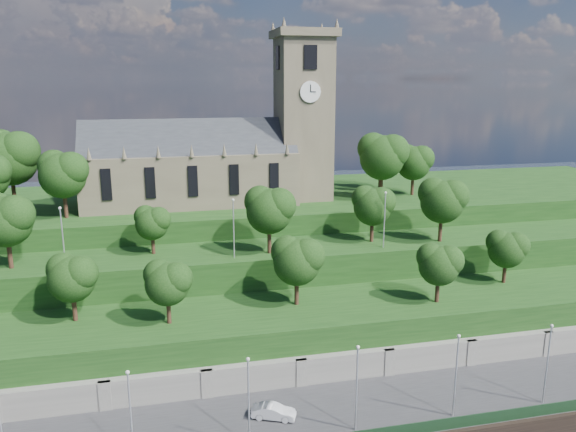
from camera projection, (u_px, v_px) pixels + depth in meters
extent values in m
cube|color=#2D2D30|center=(264.00, 428.00, 54.23)|extent=(160.00, 12.00, 2.00)
cube|color=slate|center=(254.00, 383.00, 59.55)|extent=(160.00, 2.00, 5.00)
cube|color=slate|center=(106.00, 405.00, 55.54)|extent=(1.20, 0.60, 5.00)
cube|color=slate|center=(207.00, 392.00, 57.71)|extent=(1.20, 0.60, 5.00)
cube|color=slate|center=(301.00, 381.00, 59.88)|extent=(1.20, 0.60, 5.00)
cube|color=slate|center=(389.00, 370.00, 62.05)|extent=(1.20, 0.60, 5.00)
cube|color=slate|center=(470.00, 361.00, 64.22)|extent=(1.20, 0.60, 5.00)
cube|color=slate|center=(547.00, 351.00, 66.39)|extent=(1.20, 0.60, 5.00)
cube|color=#173812|center=(245.00, 344.00, 64.88)|extent=(160.00, 12.00, 8.00)
cube|color=#173812|center=(232.00, 294.00, 74.82)|extent=(160.00, 10.00, 12.00)
cube|color=#173812|center=(216.00, 240.00, 94.34)|extent=(160.00, 32.00, 15.00)
cube|color=brown|center=(191.00, 178.00, 86.95)|extent=(32.00, 12.00, 8.00)
cube|color=#25292D|center=(189.00, 152.00, 86.00)|extent=(32.00, 10.18, 10.18)
cone|color=brown|center=(89.00, 154.00, 77.06)|extent=(0.70, 0.70, 1.80)
cone|color=brown|center=(124.00, 153.00, 78.08)|extent=(0.70, 0.70, 1.80)
cone|color=brown|center=(158.00, 152.00, 79.09)|extent=(0.70, 0.70, 1.80)
cone|color=brown|center=(192.00, 151.00, 80.10)|extent=(0.70, 0.70, 1.80)
cone|color=brown|center=(224.00, 150.00, 81.11)|extent=(0.70, 0.70, 1.80)
cone|color=brown|center=(256.00, 149.00, 82.13)|extent=(0.70, 0.70, 1.80)
cone|color=brown|center=(287.00, 148.00, 83.14)|extent=(0.70, 0.70, 1.80)
cube|color=black|center=(106.00, 185.00, 78.47)|extent=(1.40, 0.25, 4.50)
cube|color=black|center=(150.00, 183.00, 79.77)|extent=(1.40, 0.25, 4.50)
cube|color=black|center=(193.00, 181.00, 81.07)|extent=(1.40, 0.25, 4.50)
cube|color=black|center=(234.00, 180.00, 82.37)|extent=(1.40, 0.25, 4.50)
cube|color=black|center=(274.00, 178.00, 83.68)|extent=(1.40, 0.25, 4.50)
cube|color=brown|center=(303.00, 120.00, 88.83)|extent=(8.00, 8.00, 25.00)
cube|color=brown|center=(304.00, 34.00, 85.71)|extent=(9.20, 9.20, 1.20)
cone|color=brown|center=(284.00, 22.00, 80.77)|extent=(0.80, 0.80, 1.60)
cone|color=brown|center=(273.00, 27.00, 88.35)|extent=(0.80, 0.80, 1.60)
cone|color=brown|center=(337.00, 24.00, 82.51)|extent=(0.80, 0.80, 1.60)
cone|color=brown|center=(322.00, 28.00, 90.08)|extent=(0.80, 0.80, 1.60)
cube|color=black|center=(311.00, 57.00, 82.71)|extent=(2.00, 0.25, 3.50)
cube|color=black|center=(297.00, 59.00, 90.43)|extent=(2.00, 0.25, 3.50)
cube|color=black|center=(278.00, 58.00, 85.69)|extent=(0.25, 2.00, 3.50)
cube|color=black|center=(329.00, 58.00, 87.46)|extent=(0.25, 2.00, 3.50)
cylinder|color=white|center=(310.00, 92.00, 83.86)|extent=(3.20, 0.30, 3.20)
cylinder|color=white|center=(329.00, 91.00, 88.65)|extent=(0.30, 3.20, 3.20)
cube|color=black|center=(311.00, 88.00, 83.57)|extent=(0.12, 0.05, 1.10)
cube|color=black|center=(313.00, 92.00, 83.78)|extent=(0.80, 0.05, 0.12)
cylinder|color=#311C13|center=(74.00, 306.00, 61.42)|extent=(0.51, 0.51, 3.28)
sphere|color=black|center=(72.00, 279.00, 60.66)|extent=(5.10, 5.10, 5.10)
sphere|color=black|center=(80.00, 273.00, 60.22)|extent=(3.83, 3.83, 3.83)
sphere|color=black|center=(63.00, 269.00, 60.83)|extent=(3.57, 3.57, 3.57)
cylinder|color=#311C13|center=(169.00, 310.00, 60.79)|extent=(0.50, 0.50, 3.07)
sphere|color=black|center=(167.00, 284.00, 60.08)|extent=(4.78, 4.78, 4.78)
sphere|color=black|center=(176.00, 278.00, 59.66)|extent=(3.59, 3.59, 3.59)
sphere|color=black|center=(159.00, 274.00, 60.24)|extent=(3.35, 3.35, 3.35)
cylinder|color=#311C13|center=(297.00, 290.00, 65.83)|extent=(0.52, 0.52, 3.56)
sphere|color=black|center=(297.00, 262.00, 65.01)|extent=(5.54, 5.54, 5.54)
sphere|color=black|center=(307.00, 256.00, 64.53)|extent=(4.15, 4.15, 4.15)
sphere|color=black|center=(287.00, 252.00, 65.19)|extent=(3.88, 3.88, 3.88)
cylinder|color=#311C13|center=(437.00, 289.00, 66.63)|extent=(0.50, 0.50, 3.09)
sphere|color=black|center=(439.00, 266.00, 65.92)|extent=(4.80, 4.80, 4.80)
sphere|color=black|center=(449.00, 261.00, 65.50)|extent=(3.60, 3.60, 3.60)
sphere|color=black|center=(431.00, 257.00, 66.08)|extent=(3.36, 3.36, 3.36)
cylinder|color=#311C13|center=(504.00, 271.00, 72.94)|extent=(0.49, 0.49, 3.03)
sphere|color=black|center=(507.00, 250.00, 72.25)|extent=(4.71, 4.71, 4.71)
sphere|color=black|center=(516.00, 245.00, 71.84)|extent=(3.53, 3.53, 3.53)
sphere|color=black|center=(499.00, 242.00, 72.40)|extent=(3.30, 3.30, 3.30)
cylinder|color=#311C13|center=(10.00, 252.00, 66.25)|extent=(0.53, 0.53, 3.90)
sphere|color=black|center=(6.00, 221.00, 65.35)|extent=(6.07, 6.07, 6.07)
sphere|color=black|center=(15.00, 214.00, 64.82)|extent=(4.56, 4.56, 4.56)
cylinder|color=#311C13|center=(153.00, 244.00, 71.86)|extent=(0.48, 0.48, 2.72)
sphere|color=black|center=(152.00, 224.00, 71.23)|extent=(4.23, 4.23, 4.23)
sphere|color=black|center=(158.00, 219.00, 70.86)|extent=(3.18, 3.18, 3.18)
sphere|color=black|center=(146.00, 217.00, 71.37)|extent=(2.96, 2.96, 2.96)
cylinder|color=#311C13|center=(269.00, 239.00, 72.07)|extent=(0.53, 0.53, 3.77)
sphere|color=black|center=(269.00, 211.00, 71.20)|extent=(5.86, 5.86, 5.86)
sphere|color=black|center=(279.00, 205.00, 70.69)|extent=(4.40, 4.40, 4.40)
sphere|color=black|center=(260.00, 201.00, 71.39)|extent=(4.10, 4.10, 4.10)
cylinder|color=#311C13|center=(372.00, 230.00, 77.21)|extent=(0.51, 0.51, 3.37)
sphere|color=black|center=(373.00, 207.00, 76.44)|extent=(5.24, 5.24, 5.24)
sphere|color=black|center=(382.00, 201.00, 75.98)|extent=(3.93, 3.93, 3.93)
sphere|color=black|center=(365.00, 198.00, 76.61)|extent=(3.67, 3.67, 3.67)
cylinder|color=#311C13|center=(440.00, 228.00, 77.28)|extent=(0.53, 0.53, 3.82)
sphere|color=black|center=(442.00, 202.00, 76.40)|extent=(5.94, 5.94, 5.94)
sphere|color=black|center=(453.00, 196.00, 75.88)|extent=(4.45, 4.45, 4.45)
sphere|color=black|center=(433.00, 192.00, 76.59)|extent=(4.16, 4.16, 4.16)
cylinder|color=#311C13|center=(14.00, 192.00, 83.55)|extent=(0.59, 0.59, 5.06)
sphere|color=black|center=(10.00, 159.00, 82.39)|extent=(7.88, 7.88, 7.88)
sphere|color=black|center=(19.00, 151.00, 81.70)|extent=(5.91, 5.91, 5.91)
sphere|color=black|center=(0.00, 148.00, 82.65)|extent=(5.51, 5.51, 5.51)
cylinder|color=#311C13|center=(65.00, 204.00, 77.91)|extent=(0.54, 0.54, 4.08)
sphere|color=black|center=(63.00, 176.00, 76.97)|extent=(6.34, 6.34, 6.34)
sphere|color=black|center=(71.00, 169.00, 76.42)|extent=(4.76, 4.76, 4.76)
sphere|color=black|center=(54.00, 166.00, 77.18)|extent=(4.44, 4.44, 4.44)
cylinder|color=#311C13|center=(381.00, 185.00, 90.07)|extent=(0.56, 0.56, 4.58)
sphere|color=black|center=(382.00, 158.00, 89.01)|extent=(7.13, 7.13, 7.13)
sphere|color=black|center=(393.00, 151.00, 88.39)|extent=(5.35, 5.35, 5.35)
sphere|color=black|center=(373.00, 148.00, 89.25)|extent=(4.99, 4.99, 4.99)
cylinder|color=#311C13|center=(380.00, 178.00, 98.37)|extent=(0.54, 0.54, 4.06)
sphere|color=black|center=(381.00, 155.00, 97.44)|extent=(6.31, 6.31, 6.31)
sphere|color=black|center=(389.00, 150.00, 96.89)|extent=(4.73, 4.73, 4.73)
sphere|color=black|center=(374.00, 148.00, 97.64)|extent=(4.42, 4.42, 4.42)
cylinder|color=#311C13|center=(412.00, 184.00, 93.47)|extent=(0.52, 0.52, 3.63)
sphere|color=black|center=(414.00, 163.00, 92.63)|extent=(5.65, 5.65, 5.65)
sphere|color=black|center=(422.00, 158.00, 92.14)|extent=(4.24, 4.24, 4.24)
sphere|color=black|center=(407.00, 156.00, 92.82)|extent=(3.96, 3.96, 3.96)
cylinder|color=#B2B2B7|center=(131.00, 418.00, 47.09)|extent=(0.16, 0.16, 8.31)
sphere|color=silver|center=(127.00, 372.00, 46.07)|extent=(0.36, 0.36, 0.36)
cylinder|color=#B2B2B7|center=(249.00, 403.00, 49.26)|extent=(0.16, 0.16, 8.31)
sphere|color=silver|center=(248.00, 359.00, 48.24)|extent=(0.36, 0.36, 0.36)
cylinder|color=#B2B2B7|center=(356.00, 390.00, 51.43)|extent=(0.16, 0.16, 8.31)
sphere|color=silver|center=(358.00, 347.00, 50.41)|extent=(0.36, 0.36, 0.36)
cylinder|color=#B2B2B7|center=(456.00, 377.00, 53.60)|extent=(0.16, 0.16, 8.31)
sphere|color=silver|center=(459.00, 336.00, 52.58)|extent=(0.36, 0.36, 0.36)
cylinder|color=#B2B2B7|center=(547.00, 366.00, 55.77)|extent=(0.16, 0.16, 8.31)
sphere|color=silver|center=(552.00, 326.00, 54.75)|extent=(0.36, 0.36, 0.36)
cylinder|color=#B2B2B7|center=(63.00, 240.00, 65.34)|extent=(0.16, 0.16, 7.31)
sphere|color=silver|center=(60.00, 208.00, 64.44)|extent=(0.36, 0.36, 0.36)
cylinder|color=#B2B2B7|center=(234.00, 230.00, 69.68)|extent=(0.16, 0.16, 7.31)
sphere|color=silver|center=(233.00, 200.00, 68.78)|extent=(0.36, 0.36, 0.36)
cylinder|color=#B2B2B7|center=(384.00, 221.00, 74.02)|extent=(0.16, 0.16, 7.31)
sphere|color=silver|center=(386.00, 193.00, 73.12)|extent=(0.36, 0.36, 0.36)
imported|color=silver|center=(274.00, 412.00, 54.02)|extent=(4.50, 2.96, 1.40)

